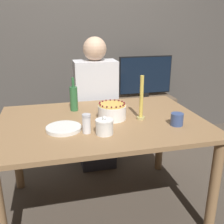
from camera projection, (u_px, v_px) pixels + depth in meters
ground_plane at (103, 206)px, 2.11m from camera, size 12.00×12.00×0.00m
wall_behind at (76, 32)px, 2.98m from camera, size 8.00×0.05×2.60m
dining_table at (102, 134)px, 1.90m from camera, size 1.45×1.00×0.74m
cake at (112, 111)px, 1.88m from camera, size 0.20×0.20×0.12m
sugar_bowl at (104, 127)px, 1.63m from camera, size 0.11×0.11×0.12m
sugar_shaker at (87, 124)px, 1.64m from camera, size 0.05×0.05×0.12m
plate_stack at (64, 128)px, 1.70m from camera, size 0.23×0.23×0.02m
candle at (141, 102)px, 1.85m from camera, size 0.06×0.06×0.32m
bottle at (74, 98)px, 2.05m from camera, size 0.06×0.06×0.26m
cup at (177, 119)px, 1.77m from camera, size 0.08×0.08×0.08m
person_man_blue_shirt at (96, 112)px, 2.59m from camera, size 0.40×0.34×1.29m
side_cabinet at (144, 118)px, 3.25m from camera, size 0.66×0.41×0.56m
tv_monitor at (145, 76)px, 3.08m from camera, size 0.64×0.10×0.48m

